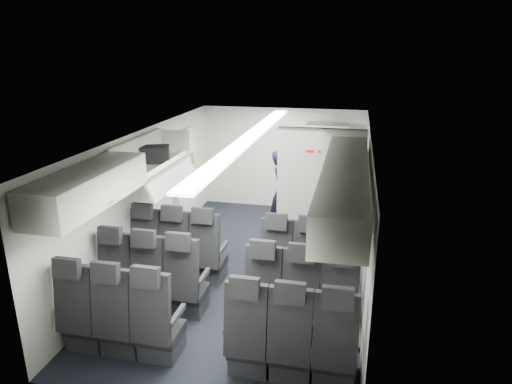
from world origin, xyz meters
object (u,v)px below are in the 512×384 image
at_px(seat_row_mid, 225,291).
at_px(galley_unit, 326,170).
at_px(flight_attendant, 282,193).
at_px(carry_on_bag, 155,154).
at_px(seat_row_rear, 202,333).
at_px(seat_row_front, 242,260).
at_px(boarding_door, 185,178).

height_order(seat_row_mid, galley_unit, galley_unit).
xyz_separation_m(flight_attendant, carry_on_bag, (-1.70, -1.57, 1.00)).
distance_m(seat_row_rear, galley_unit, 5.17).
distance_m(seat_row_front, seat_row_mid, 0.90).
height_order(flight_attendant, carry_on_bag, carry_on_bag).
xyz_separation_m(seat_row_front, galley_unit, (0.95, 3.25, 0.55)).
height_order(seat_row_mid, carry_on_bag, carry_on_bag).
bearing_deg(carry_on_bag, flight_attendant, 23.61).
bearing_deg(seat_row_rear, seat_row_front, 90.00).
xyz_separation_m(seat_row_front, boarding_door, (-1.64, 2.09, 0.55)).
bearing_deg(carry_on_bag, galley_unit, 30.51).
xyz_separation_m(boarding_door, carry_on_bag, (0.19, -1.65, 0.85)).
bearing_deg(boarding_door, seat_row_mid, -61.23).
xyz_separation_m(seat_row_rear, carry_on_bag, (-1.45, 2.24, 1.40)).
bearing_deg(flight_attendant, boarding_door, 91.81).
xyz_separation_m(seat_row_front, seat_row_rear, (0.00, -1.80, 0.00)).
height_order(seat_row_front, carry_on_bag, carry_on_bag).
bearing_deg(galley_unit, flight_attendant, -119.28).
bearing_deg(boarding_door, seat_row_rear, -67.13).
bearing_deg(seat_row_rear, boarding_door, 112.87).
bearing_deg(seat_row_front, seat_row_mid, -90.00).
relative_size(galley_unit, flight_attendant, 1.17).
height_order(seat_row_front, seat_row_rear, same).
relative_size(boarding_door, carry_on_bag, 4.48).
bearing_deg(carry_on_bag, boarding_door, 77.52).
xyz_separation_m(seat_row_mid, boarding_door, (-1.64, 2.99, 0.55)).
xyz_separation_m(boarding_door, flight_attendant, (1.89, -0.08, -0.15)).
xyz_separation_m(galley_unit, flight_attendant, (-0.70, -1.25, -0.14)).
bearing_deg(flight_attendant, seat_row_mid, 179.34).
height_order(galley_unit, boarding_door, galley_unit).
bearing_deg(seat_row_front, galley_unit, 73.72).
relative_size(seat_row_rear, galley_unit, 1.75).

